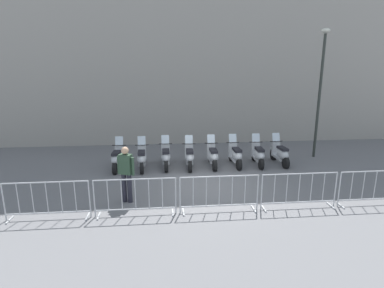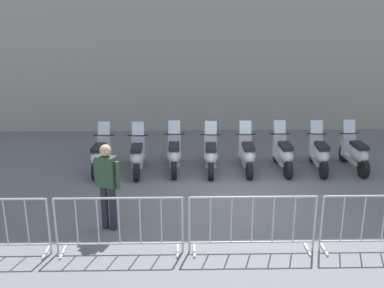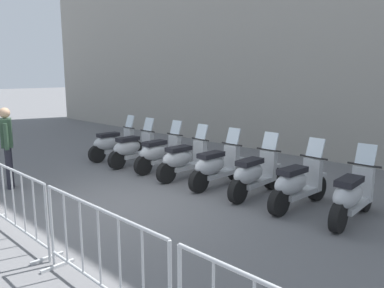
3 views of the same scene
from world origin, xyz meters
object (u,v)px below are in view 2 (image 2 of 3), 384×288
(motorcycle_4, at_px, (247,155))
(motorcycle_0, at_px, (100,156))
(motorcycle_5, at_px, (283,154))
(motorcycle_6, at_px, (320,155))
(motorcycle_7, at_px, (355,154))
(officer_near_row_end, at_px, (107,182))
(motorcycle_2, at_px, (174,155))
(motorcycle_1, at_px, (137,156))
(barrier_segment_2, at_px, (252,224))
(barrier_segment_1, at_px, (119,226))
(barrier_segment_3, at_px, (384,223))
(motorcycle_3, at_px, (211,156))

(motorcycle_4, bearing_deg, motorcycle_0, 177.68)
(motorcycle_5, relative_size, motorcycle_6, 1.00)
(motorcycle_6, bearing_deg, motorcycle_5, 176.18)
(motorcycle_7, bearing_deg, officer_near_row_end, -154.59)
(motorcycle_7, bearing_deg, motorcycle_2, 177.38)
(motorcycle_1, height_order, barrier_segment_2, motorcycle_1)
(barrier_segment_1, bearing_deg, officer_near_row_end, 107.47)
(motorcycle_2, relative_size, officer_near_row_end, 1.00)
(barrier_segment_3, bearing_deg, motorcycle_2, 130.14)
(motorcycle_1, bearing_deg, motorcycle_4, -1.40)
(motorcycle_0, xyz_separation_m, officer_near_row_end, (0.57, -3.15, 0.53))
(motorcycle_1, xyz_separation_m, barrier_segment_1, (-0.10, -3.99, 0.07))
(barrier_segment_2, bearing_deg, motorcycle_5, 68.13)
(motorcycle_3, distance_m, barrier_segment_2, 4.05)
(motorcycle_0, xyz_separation_m, motorcycle_2, (1.92, -0.01, 0.00))
(motorcycle_7, bearing_deg, barrier_segment_1, -146.71)
(motorcycle_5, height_order, motorcycle_6, same)
(motorcycle_0, height_order, motorcycle_3, same)
(motorcycle_2, distance_m, motorcycle_5, 2.88)
(motorcycle_3, height_order, officer_near_row_end, officer_near_row_end)
(motorcycle_2, xyz_separation_m, barrier_segment_1, (-1.06, -4.06, 0.07))
(motorcycle_2, bearing_deg, motorcycle_4, -4.29)
(motorcycle_4, relative_size, barrier_segment_1, 0.77)
(barrier_segment_1, height_order, barrier_segment_2, same)
(motorcycle_7, height_order, officer_near_row_end, officer_near_row_end)
(barrier_segment_2, xyz_separation_m, officer_near_row_end, (-2.61, 1.02, 0.45))
(motorcycle_5, bearing_deg, motorcycle_4, 179.55)
(motorcycle_7, bearing_deg, motorcycle_4, 178.49)
(motorcycle_1, relative_size, barrier_segment_2, 0.77)
(motorcycle_3, xyz_separation_m, barrier_segment_3, (2.64, -4.13, 0.07))
(motorcycle_0, distance_m, motorcycle_1, 0.97)
(motorcycle_4, xyz_separation_m, motorcycle_7, (2.88, -0.08, 0.00))
(barrier_segment_1, relative_size, barrier_segment_2, 1.00)
(motorcycle_2, height_order, motorcycle_4, same)
(motorcycle_4, height_order, barrier_segment_3, motorcycle_4)
(motorcycle_4, height_order, motorcycle_7, same)
(motorcycle_3, bearing_deg, motorcycle_2, 172.61)
(motorcycle_2, relative_size, motorcycle_7, 1.00)
(motorcycle_1, relative_size, motorcycle_7, 1.00)
(barrier_segment_3, bearing_deg, motorcycle_0, 142.25)
(motorcycle_0, xyz_separation_m, barrier_segment_2, (3.19, -4.17, 0.07))
(barrier_segment_1, distance_m, barrier_segment_2, 2.33)
(motorcycle_7, height_order, barrier_segment_2, motorcycle_7)
(motorcycle_0, distance_m, barrier_segment_2, 5.25)
(motorcycle_1, relative_size, motorcycle_5, 1.00)
(motorcycle_7, xyz_separation_m, barrier_segment_1, (-5.85, -3.84, 0.07))
(barrier_segment_1, bearing_deg, motorcycle_5, 44.83)
(motorcycle_1, xyz_separation_m, barrier_segment_2, (2.22, -4.08, 0.07))
(motorcycle_6, height_order, barrier_segment_1, motorcycle_6)
(motorcycle_5, relative_size, barrier_segment_1, 0.77)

